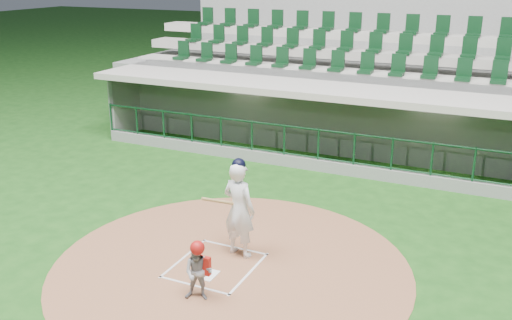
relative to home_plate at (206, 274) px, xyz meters
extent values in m
plane|color=#174513|center=(0.00, 0.70, -0.02)|extent=(120.00, 120.00, 0.00)
cylinder|color=brown|center=(0.30, 0.50, -0.02)|extent=(7.20, 7.20, 0.01)
cube|color=white|center=(0.00, 0.00, 0.00)|extent=(0.43, 0.43, 0.02)
cube|color=silver|center=(-0.75, 0.40, 0.00)|extent=(0.05, 1.80, 0.01)
cube|color=white|center=(0.75, 0.40, 0.00)|extent=(0.05, 1.80, 0.01)
cube|color=white|center=(0.00, 1.25, 0.00)|extent=(1.55, 0.05, 0.01)
cube|color=silver|center=(0.00, -0.45, 0.00)|extent=(1.55, 0.05, 0.01)
cube|color=slate|center=(0.00, 8.20, -0.57)|extent=(15.00, 3.00, 0.10)
cube|color=gray|center=(0.00, 9.80, 0.83)|extent=(15.00, 0.20, 2.70)
cube|color=#B1AB9D|center=(0.00, 9.68, 1.08)|extent=(13.50, 0.04, 0.90)
cube|color=slate|center=(-7.50, 8.20, 0.83)|extent=(0.20, 3.00, 2.70)
cube|color=#A39D93|center=(0.00, 7.95, 2.28)|extent=(15.40, 3.50, 0.20)
cube|color=slate|center=(0.00, 6.65, 0.13)|extent=(15.00, 0.15, 0.40)
cube|color=black|center=(0.00, 6.65, 1.70)|extent=(15.00, 0.01, 0.95)
cube|color=brown|center=(0.00, 9.25, -0.30)|extent=(12.75, 0.40, 0.45)
cube|color=white|center=(-3.00, 8.20, 2.15)|extent=(1.30, 0.35, 0.04)
cube|color=white|center=(3.00, 8.20, 2.15)|extent=(1.30, 0.35, 0.04)
imported|color=#A4111D|center=(-4.85, 8.75, 0.42)|extent=(1.24, 0.75, 1.88)
imported|color=#AF1C12|center=(-1.37, 8.91, 0.38)|extent=(1.14, 0.75, 1.81)
imported|color=#A3111A|center=(1.47, 8.93, 0.41)|extent=(1.06, 0.87, 1.86)
imported|color=#AB1712|center=(4.68, 8.98, 0.37)|extent=(1.69, 0.64, 1.79)
cube|color=slate|center=(0.00, 11.45, 1.13)|extent=(17.00, 6.50, 2.50)
cube|color=#A39F94|center=(0.00, 9.95, 2.28)|extent=(16.60, 0.95, 0.30)
cube|color=gray|center=(0.00, 10.90, 2.83)|extent=(16.60, 0.95, 0.30)
cube|color=#A9A499|center=(0.00, 11.85, 3.38)|extent=(16.60, 0.95, 0.30)
cube|color=gray|center=(0.00, 14.80, 2.50)|extent=(17.00, 0.25, 5.05)
imported|color=white|center=(0.23, 1.04, 1.01)|extent=(0.82, 0.62, 2.04)
sphere|color=black|center=(0.23, 1.04, 1.97)|extent=(0.28, 0.28, 0.28)
cylinder|color=#A07E49|center=(-0.02, 0.79, 1.23)|extent=(0.58, 0.79, 0.39)
imported|color=gray|center=(0.31, -0.79, 0.53)|extent=(0.62, 0.54, 1.07)
sphere|color=#A81412|center=(0.31, -0.79, 1.01)|extent=(0.26, 0.26, 0.26)
cube|color=#B51A13|center=(0.31, -0.64, 0.60)|extent=(0.32, 0.10, 0.35)
camera|label=1|loc=(5.03, -8.49, 5.69)|focal=40.00mm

